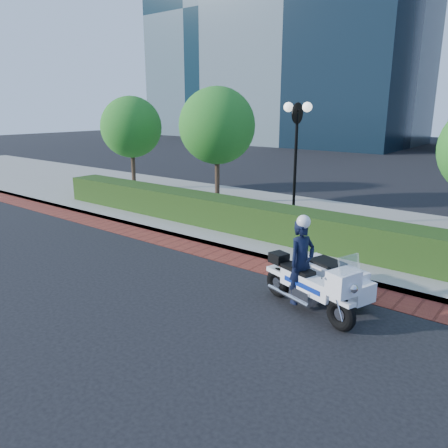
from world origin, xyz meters
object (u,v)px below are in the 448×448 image
Objects in this scene: lamppost at (296,145)px; tree_a at (131,127)px; tree_b at (217,126)px; police_motorcycle at (317,275)px.

lamppost is 10.09m from tree_a.
tree_a is at bearing 180.00° from tree_b.
lamppost reaches higher than police_motorcycle.
lamppost is at bearing 142.65° from police_motorcycle.
tree_a is (-10.00, 1.30, 0.26)m from lamppost.
tree_a reaches higher than lamppost.
tree_b is at bearing 0.00° from tree_a.
police_motorcycle is (3.45, -5.04, -2.25)m from lamppost.
tree_a is 0.94× the size of tree_b.
police_motorcycle is (13.45, -6.34, -2.51)m from tree_a.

